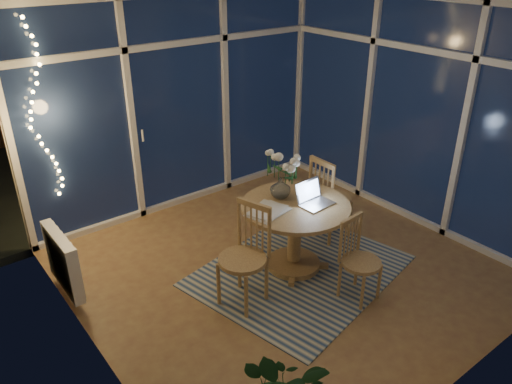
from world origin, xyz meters
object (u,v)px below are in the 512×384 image
Objects in this scene: laptop at (317,194)px; flower_vase at (280,188)px; dining_table at (294,236)px; chair_left at (242,257)px; chair_front at (362,261)px; chair_right at (332,197)px.

laptop reaches higher than flower_vase.
laptop reaches higher than dining_table.
laptop is at bearing -40.16° from dining_table.
chair_left is 0.99m from laptop.
laptop is at bearing 84.59° from chair_front.
dining_table is 1.30× the size of chair_front.
flower_vase is (-0.02, 0.21, 0.48)m from dining_table.
dining_table is 0.78m from chair_front.
dining_table is 3.32× the size of laptop.
chair_right is at bearing 86.71° from chair_left.
flower_vase is (0.74, 0.35, 0.34)m from chair_left.
chair_left is 1.00× the size of chair_right.
chair_right is (0.75, 0.22, 0.13)m from dining_table.
dining_table is at bearing 83.80° from chair_left.
flower_vase reaches higher than dining_table.
chair_front is (0.15, -0.76, 0.05)m from dining_table.
chair_left is 4.81× the size of flower_vase.
chair_front is 2.55× the size of laptop.
chair_right is at bearing 0.40° from flower_vase.
laptop is (0.92, 0.01, 0.36)m from chair_left.
laptop is (0.00, 0.63, 0.44)m from chair_front.
chair_left is (-0.76, -0.14, 0.13)m from dining_table.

